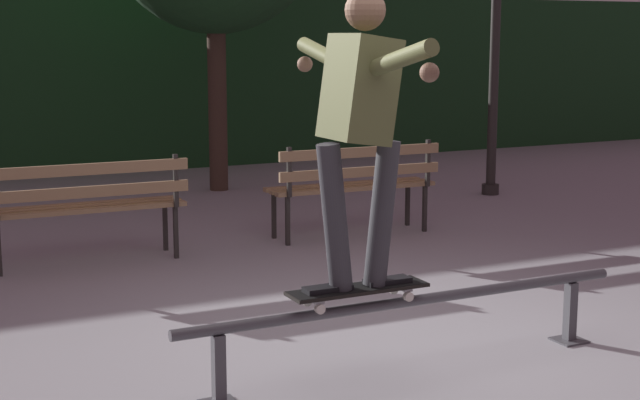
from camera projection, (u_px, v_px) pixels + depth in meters
ground_plane at (388, 357)px, 5.47m from camera, size 90.00×90.00×0.00m
hedge_backdrop at (71, 82)px, 12.82m from camera, size 24.00×1.20×2.40m
grind_rail at (412, 312)px, 5.19m from camera, size 2.76×0.18×0.43m
skateboard at (358, 290)px, 5.02m from camera, size 0.78×0.20×0.09m
skateboarder at (360, 114)px, 4.85m from camera, size 0.62×1.41×1.56m
park_bench_leftmost at (87, 200)px, 7.56m from camera, size 1.61×0.45×0.88m
park_bench_left_center at (355, 179)px, 8.62m from camera, size 1.61×0.45×0.88m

